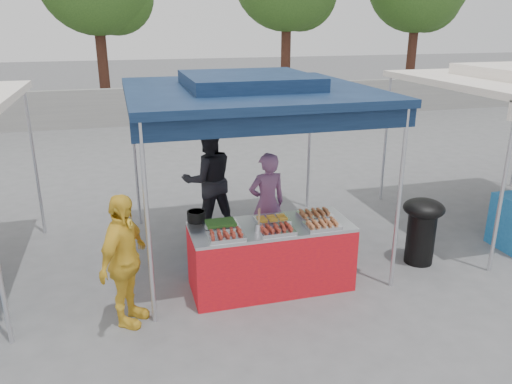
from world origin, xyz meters
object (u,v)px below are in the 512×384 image
object	(u,v)px
customer_person	(124,261)
vendor_table	(271,256)
wok_burner	(422,225)
cooking_pot	(196,216)
helper_man	(209,180)
vendor_woman	(267,204)

from	to	relation	value
customer_person	vendor_table	bearing A→B (deg)	-49.23
wok_burner	cooking_pot	bearing A→B (deg)	172.04
wok_burner	helper_man	distance (m)	3.25
cooking_pot	customer_person	distance (m)	1.16
helper_man	customer_person	size ratio (longest dim) A/B	1.14
cooking_pot	wok_burner	size ratio (longest dim) A/B	0.24
vendor_table	vendor_woman	distance (m)	1.07
cooking_pot	wok_burner	xyz separation A→B (m)	(3.08, -0.27, -0.36)
wok_burner	helper_man	world-z (taller)	helper_man
vendor_table	wok_burner	distance (m)	2.22
vendor_table	helper_man	distance (m)	2.06
vendor_table	helper_man	size ratio (longest dim) A/B	1.15
wok_burner	vendor_table	bearing A→B (deg)	179.59
cooking_pot	vendor_woman	world-z (taller)	vendor_woman
cooking_pot	helper_man	world-z (taller)	helper_man
wok_burner	vendor_woman	size ratio (longest dim) A/B	0.63
helper_man	cooking_pot	bearing A→B (deg)	67.42
helper_man	wok_burner	bearing A→B (deg)	137.67
cooking_pot	customer_person	size ratio (longest dim) A/B	0.15
wok_burner	customer_person	xyz separation A→B (m)	(-3.99, -0.44, 0.20)
cooking_pot	wok_burner	bearing A→B (deg)	-5.07
vendor_woman	customer_person	distance (m)	2.42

